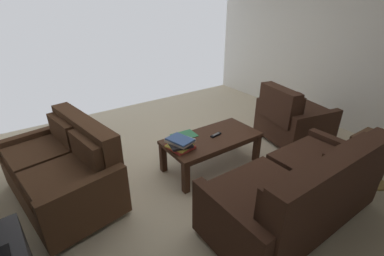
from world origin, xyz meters
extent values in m
cube|color=beige|center=(0.00, 0.00, 0.00)|extent=(5.16, 5.10, 0.01)
cube|color=silver|center=(-2.58, 0.00, 1.27)|extent=(0.12, 5.10, 2.54)
cylinder|color=black|center=(-0.79, 0.87, 0.03)|extent=(0.05, 0.05, 0.06)
cylinder|color=black|center=(0.59, 0.88, 0.03)|extent=(0.05, 0.05, 0.06)
cylinder|color=black|center=(-0.80, 1.54, 0.03)|extent=(0.05, 0.05, 0.06)
cube|color=#382116|center=(-0.10, 1.21, 0.25)|extent=(1.55, 0.80, 0.38)
cube|color=#382116|center=(-0.49, 1.19, 0.49)|extent=(0.72, 0.70, 0.10)
cube|color=#382116|center=(0.28, 1.19, 0.49)|extent=(0.72, 0.70, 0.10)
cube|color=#382116|center=(-0.10, 1.55, 0.64)|extent=(1.55, 0.19, 0.50)
cube|color=#382116|center=(-0.49, 1.44, 0.64)|extent=(0.70, 0.12, 0.36)
cube|color=#382116|center=(0.28, 1.44, 0.64)|extent=(0.70, 0.12, 0.36)
cube|color=#382116|center=(-0.93, 1.21, 0.32)|extent=(0.10, 0.79, 0.54)
cube|color=#382116|center=(0.72, 1.21, 0.32)|extent=(0.10, 0.79, 0.54)
cylinder|color=black|center=(2.04, -0.80, 0.03)|extent=(0.06, 0.06, 0.06)
cylinder|color=black|center=(1.87, 0.23, 0.03)|extent=(0.06, 0.06, 0.06)
cylinder|color=black|center=(1.39, -0.91, 0.03)|extent=(0.06, 0.06, 0.06)
cylinder|color=black|center=(1.22, 0.12, 0.03)|extent=(0.06, 0.06, 0.06)
cube|color=#4C301E|center=(1.63, -0.34, 0.24)|extent=(0.97, 1.32, 0.36)
cube|color=#4C301E|center=(1.70, -0.63, 0.47)|extent=(0.77, 0.67, 0.10)
cube|color=#4C301E|center=(1.60, -0.04, 0.47)|extent=(0.77, 0.67, 0.10)
cube|color=#4C301E|center=(1.31, -0.40, 0.61)|extent=(0.38, 1.22, 0.47)
cube|color=#4C301E|center=(1.47, -0.67, 0.61)|extent=(0.21, 0.55, 0.34)
cube|color=#4C301E|center=(1.37, -0.08, 0.61)|extent=(0.21, 0.55, 0.34)
cube|color=#4C301E|center=(1.74, -0.98, 0.31)|extent=(0.78, 0.23, 0.52)
cube|color=#4C301E|center=(1.52, 0.30, 0.31)|extent=(0.78, 0.23, 0.52)
cube|color=#3D2316|center=(-0.06, 0.06, 0.40)|extent=(1.21, 0.59, 0.04)
cube|color=#3D2316|center=(-0.06, 0.06, 0.35)|extent=(1.11, 0.53, 0.05)
cube|color=#3D2316|center=(-0.61, -0.19, 0.19)|extent=(0.07, 0.07, 0.38)
cube|color=#3D2316|center=(0.50, -0.19, 0.19)|extent=(0.07, 0.07, 0.38)
cube|color=#3D2316|center=(-0.61, 0.31, 0.19)|extent=(0.07, 0.07, 0.38)
cube|color=#3D2316|center=(0.50, 0.31, 0.19)|extent=(0.07, 0.07, 0.38)
cube|color=#472D1C|center=(-1.29, 1.38, 0.58)|extent=(0.41, 0.41, 0.03)
cylinder|color=#472D1C|center=(-1.47, 1.20, 0.28)|extent=(0.04, 0.04, 0.57)
cylinder|color=#472D1C|center=(-1.12, 1.20, 0.28)|extent=(0.04, 0.04, 0.57)
cylinder|color=#472D1C|center=(-1.12, 1.55, 0.28)|extent=(0.04, 0.04, 0.57)
cylinder|color=olive|center=(-1.38, 1.44, 0.01)|extent=(0.28, 0.28, 0.02)
cylinder|color=black|center=(-1.77, 0.54, 0.03)|extent=(0.06, 0.06, 0.06)
cylinder|color=black|center=(-1.88, 0.04, 0.03)|extent=(0.06, 0.06, 0.06)
cylinder|color=black|center=(-1.11, 0.39, 0.03)|extent=(0.06, 0.06, 0.06)
cylinder|color=black|center=(-1.23, -0.11, 0.03)|extent=(0.06, 0.06, 0.06)
cube|color=#382116|center=(-1.50, 0.22, 0.25)|extent=(0.92, 0.83, 0.38)
cube|color=#382116|center=(-1.52, 0.22, 0.49)|extent=(0.82, 0.76, 0.10)
cube|color=#382116|center=(-1.17, 0.14, 0.63)|extent=(0.32, 0.70, 0.47)
cube|color=#382116|center=(-1.28, 0.17, 0.63)|extent=(0.25, 0.62, 0.34)
cube|color=#382116|center=(-1.42, 0.59, 0.32)|extent=(0.80, 0.27, 0.54)
cube|color=#382116|center=(-1.58, -0.16, 0.32)|extent=(0.80, 0.27, 0.54)
cube|color=#C63833|center=(0.40, 0.05, 0.43)|extent=(0.28, 0.30, 0.03)
cube|color=#E0CC4C|center=(0.42, 0.07, 0.46)|extent=(0.29, 0.31, 0.02)
cube|color=black|center=(0.41, 0.06, 0.48)|extent=(0.29, 0.31, 0.03)
cube|color=silver|center=(0.41, 0.06, 0.51)|extent=(0.30, 0.34, 0.03)
cube|color=#385693|center=(0.42, 0.07, 0.54)|extent=(0.26, 0.32, 0.02)
cube|color=black|center=(-0.12, 0.06, 0.43)|extent=(0.17, 0.07, 0.02)
cube|color=#59595B|center=(-0.12, 0.06, 0.44)|extent=(0.11, 0.05, 0.00)
cube|color=#337F51|center=(0.20, -0.17, 0.42)|extent=(0.31, 0.23, 0.01)
camera|label=1|loc=(1.81, 2.30, 1.96)|focal=25.01mm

